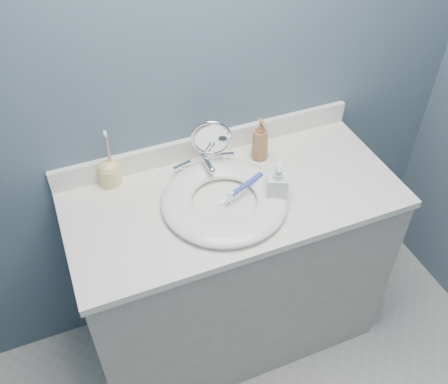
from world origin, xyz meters
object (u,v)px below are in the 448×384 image
makeup_mirror (212,144)px  soap_bottle_clear (277,182)px  soap_bottle_amber (260,139)px  toothbrush_holder (109,172)px

makeup_mirror → soap_bottle_clear: bearing=-35.9°
soap_bottle_amber → soap_bottle_clear: bearing=-100.5°
soap_bottle_amber → toothbrush_holder: bearing=172.9°
makeup_mirror → toothbrush_holder: (-0.37, 0.07, -0.07)m
makeup_mirror → toothbrush_holder: toothbrush_holder is taller
soap_bottle_amber → makeup_mirror: bearing=179.7°
soap_bottle_amber → soap_bottle_clear: (-0.04, -0.24, -0.01)m
makeup_mirror → soap_bottle_amber: bearing=20.7°
soap_bottle_amber → toothbrush_holder: 0.58m
makeup_mirror → toothbrush_holder: bearing=-169.7°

